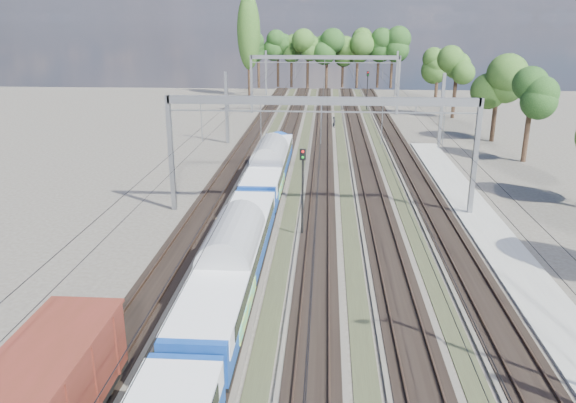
# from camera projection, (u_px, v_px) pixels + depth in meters

# --- Properties ---
(track_bed) EXTENTS (21.00, 130.00, 0.34)m
(track_bed) POSITION_uv_depth(u_px,v_px,m) (321.00, 164.00, 58.04)
(track_bed) COLOR #47423A
(track_bed) RESTS_ON ground
(platform) EXTENTS (3.00, 70.00, 0.30)m
(platform) POSITION_uv_depth(u_px,v_px,m) (517.00, 270.00, 33.55)
(platform) COLOR gray
(platform) RESTS_ON ground
(catenary) EXTENTS (25.65, 130.00, 9.00)m
(catenary) POSITION_uv_depth(u_px,v_px,m) (326.00, 93.00, 63.34)
(catenary) COLOR gray
(catenary) RESTS_ON ground
(tree_belt) EXTENTS (39.61, 98.57, 12.09)m
(tree_belt) POSITION_uv_depth(u_px,v_px,m) (364.00, 55.00, 99.34)
(tree_belt) COLOR black
(tree_belt) RESTS_ON ground
(poplar) EXTENTS (4.40, 4.40, 19.04)m
(poplar) POSITION_uv_depth(u_px,v_px,m) (249.00, 32.00, 105.55)
(poplar) COLOR black
(poplar) RESTS_ON ground
(emu_train) EXTENTS (2.87, 60.77, 4.20)m
(emu_train) POSITION_uv_depth(u_px,v_px,m) (232.00, 255.00, 29.85)
(emu_train) COLOR black
(emu_train) RESTS_ON ground
(worker) EXTENTS (0.52, 0.65, 1.54)m
(worker) POSITION_uv_depth(u_px,v_px,m) (334.00, 122.00, 77.34)
(worker) COLOR black
(worker) RESTS_ON ground
(signal_near) EXTENTS (0.44, 0.41, 6.21)m
(signal_near) POSITION_uv_depth(u_px,v_px,m) (303.00, 182.00, 37.98)
(signal_near) COLOR black
(signal_near) RESTS_ON ground
(signal_far) EXTENTS (0.42, 0.39, 6.27)m
(signal_far) POSITION_uv_depth(u_px,v_px,m) (367.00, 86.00, 91.37)
(signal_far) COLOR black
(signal_far) RESTS_ON ground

